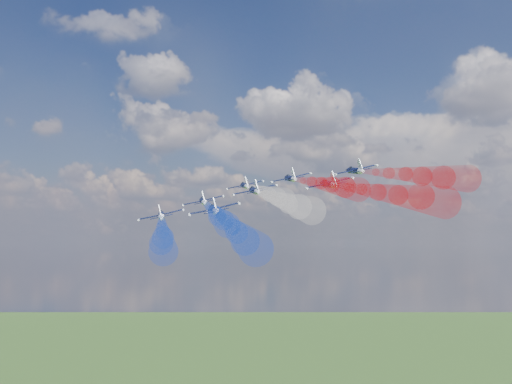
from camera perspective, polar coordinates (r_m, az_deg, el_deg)
The scene contains 16 objects.
jet_lead at distance 157.43m, azimuth -1.08°, elevation 0.61°, with size 10.18×12.73×3.39m, color black, non-canonical shape.
trail_lead at distance 129.73m, azimuth 0.69°, elevation 0.02°, with size 4.24×44.92×4.24m, color white, non-canonical shape.
jet_inner_left at distance 142.80m, azimuth -5.04°, elevation -0.88°, with size 10.18×12.73×3.39m, color black, non-canonical shape.
trail_inner_left at distance 114.91m, azimuth -4.01°, elevation -1.91°, with size 4.24×44.92×4.24m, color blue, non-canonical shape.
jet_inner_right at distance 145.82m, azimuth 3.29°, elevation 1.29°, with size 10.18×12.73×3.39m, color black, non-canonical shape.
trail_inner_right at distance 118.59m, azimuth 6.23°, elevation 0.81°, with size 4.24×44.92×4.24m, color red, non-canonical shape.
jet_outer_left at distance 131.81m, azimuth -8.98°, elevation -2.21°, with size 10.18×12.73×3.39m, color black, non-canonical shape.
trail_outer_left at distance 103.89m, azimuth -8.90°, elevation -3.70°, with size 4.24×44.92×4.24m, color blue, non-canonical shape.
jet_center_third at distance 132.77m, azimuth -0.14°, elevation 0.13°, with size 10.18×12.73×3.39m, color black, non-canonical shape.
trail_center_third at distance 105.19m, azimuth 2.29°, elevation -0.72°, with size 4.24×44.92×4.24m, color white, non-canonical shape.
jet_outer_right at distance 137.48m, azimuth 9.37°, elevation 2.01°, with size 10.18×12.73×3.39m, color black, non-canonical shape.
trail_outer_right at distance 111.24m, azimuth 14.00°, elevation 1.65°, with size 4.24×44.92×4.24m, color red, non-canonical shape.
jet_rear_left at distance 116.39m, azimuth -4.00°, elevation -1.69°, with size 10.18×12.73×3.39m, color black, non-canonical shape.
trail_rear_left at distance 88.61m, azimuth -2.33°, elevation -3.27°, with size 4.24×44.92×4.24m, color blue, non-canonical shape.
jet_rear_right at distance 122.58m, azimuth 6.90°, elevation 0.76°, with size 10.18×12.73×3.39m, color black, non-canonical shape.
trail_rear_right at distance 95.96m, azimuth 11.57°, elevation 0.00°, with size 4.24×44.92×4.24m, color red, non-canonical shape.
Camera 1 is at (84.80, -136.73, 114.37)m, focal length 42.07 mm.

